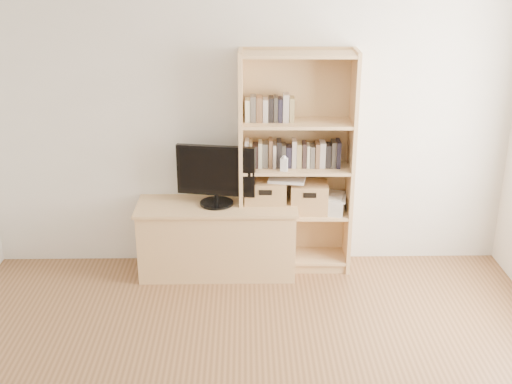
{
  "coord_description": "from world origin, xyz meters",
  "views": [
    {
      "loc": [
        -0.03,
        -2.79,
        2.69
      ],
      "look_at": [
        0.05,
        1.9,
        0.88
      ],
      "focal_mm": 45.0,
      "sensor_mm": 36.0,
      "label": 1
    }
  ],
  "objects_px": {
    "bookshelf": "(296,164)",
    "basket_right": "(309,197)",
    "baby_monitor": "(284,165)",
    "television": "(216,175)",
    "laptop": "(287,179)",
    "tv_stand": "(218,239)",
    "basket_left": "(266,196)"
  },
  "relations": [
    {
      "from": "bookshelf",
      "to": "basket_right",
      "type": "distance_m",
      "value": 0.32
    },
    {
      "from": "baby_monitor",
      "to": "television",
      "type": "bearing_deg",
      "value": -168.93
    },
    {
      "from": "laptop",
      "to": "tv_stand",
      "type": "bearing_deg",
      "value": -163.76
    },
    {
      "from": "tv_stand",
      "to": "television",
      "type": "height_order",
      "value": "television"
    },
    {
      "from": "baby_monitor",
      "to": "laptop",
      "type": "distance_m",
      "value": 0.18
    },
    {
      "from": "bookshelf",
      "to": "basket_left",
      "type": "relative_size",
      "value": 5.45
    },
    {
      "from": "tv_stand",
      "to": "bookshelf",
      "type": "relative_size",
      "value": 0.69
    },
    {
      "from": "bookshelf",
      "to": "laptop",
      "type": "height_order",
      "value": "bookshelf"
    },
    {
      "from": "tv_stand",
      "to": "bookshelf",
      "type": "bearing_deg",
      "value": 6.69
    },
    {
      "from": "television",
      "to": "laptop",
      "type": "bearing_deg",
      "value": 16.1
    },
    {
      "from": "bookshelf",
      "to": "laptop",
      "type": "bearing_deg",
      "value": -165.15
    },
    {
      "from": "laptop",
      "to": "television",
      "type": "bearing_deg",
      "value": -163.76
    },
    {
      "from": "tv_stand",
      "to": "laptop",
      "type": "bearing_deg",
      "value": 5.78
    },
    {
      "from": "television",
      "to": "basket_right",
      "type": "height_order",
      "value": "television"
    },
    {
      "from": "bookshelf",
      "to": "television",
      "type": "bearing_deg",
      "value": -172.18
    },
    {
      "from": "basket_right",
      "to": "baby_monitor",
      "type": "bearing_deg",
      "value": -153.87
    },
    {
      "from": "tv_stand",
      "to": "television",
      "type": "relative_size",
      "value": 2.0
    },
    {
      "from": "basket_left",
      "to": "basket_right",
      "type": "relative_size",
      "value": 1.12
    },
    {
      "from": "tv_stand",
      "to": "bookshelf",
      "type": "xyz_separation_m",
      "value": [
        0.67,
        0.08,
        0.65
      ]
    },
    {
      "from": "baby_monitor",
      "to": "tv_stand",
      "type": "bearing_deg",
      "value": -168.93
    },
    {
      "from": "television",
      "to": "baby_monitor",
      "type": "distance_m",
      "value": 0.57
    },
    {
      "from": "tv_stand",
      "to": "bookshelf",
      "type": "height_order",
      "value": "bookshelf"
    },
    {
      "from": "tv_stand",
      "to": "baby_monitor",
      "type": "relative_size",
      "value": 11.88
    },
    {
      "from": "bookshelf",
      "to": "basket_left",
      "type": "height_order",
      "value": "bookshelf"
    },
    {
      "from": "baby_monitor",
      "to": "laptop",
      "type": "relative_size",
      "value": 0.37
    },
    {
      "from": "television",
      "to": "baby_monitor",
      "type": "height_order",
      "value": "television"
    },
    {
      "from": "bookshelf",
      "to": "basket_right",
      "type": "height_order",
      "value": "bookshelf"
    },
    {
      "from": "tv_stand",
      "to": "television",
      "type": "xyz_separation_m",
      "value": [
        0.0,
        0.0,
        0.59
      ]
    },
    {
      "from": "television",
      "to": "basket_right",
      "type": "xyz_separation_m",
      "value": [
        0.79,
        0.07,
        -0.23
      ]
    },
    {
      "from": "bookshelf",
      "to": "baby_monitor",
      "type": "bearing_deg",
      "value": -135.0
    },
    {
      "from": "bookshelf",
      "to": "laptop",
      "type": "xyz_separation_m",
      "value": [
        -0.08,
        -0.02,
        -0.12
      ]
    },
    {
      "from": "tv_stand",
      "to": "television",
      "type": "bearing_deg",
      "value": 0.0
    }
  ]
}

